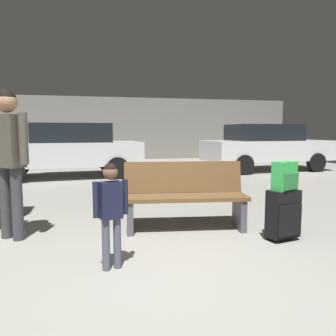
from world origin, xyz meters
name	(u,v)px	position (x,y,z in m)	size (l,w,h in m)	color
ground_plane	(123,199)	(0.00, 4.00, -0.05)	(18.00, 18.00, 0.10)	gray
garage_back_wall	(101,129)	(0.00, 12.86, 1.40)	(18.00, 0.12, 2.80)	slate
bench	(185,196)	(0.55, 1.54, 0.44)	(1.66, 0.74, 0.89)	brown
suitcase	(283,214)	(1.55, 0.81, 0.32)	(0.41, 0.29, 0.60)	black
backpack_bright	(285,176)	(1.55, 0.81, 0.77)	(0.32, 0.26, 0.34)	green
child	(111,205)	(-0.50, 0.43, 0.62)	(0.33, 0.19, 1.01)	#4C5160
adult	(9,148)	(-1.59, 1.63, 1.10)	(0.49, 0.43, 1.78)	#38383D
parked_car_side	(266,146)	(5.05, 7.41, 0.81)	(4.20, 1.99, 1.51)	silver
parked_car_far	(67,149)	(-1.21, 7.21, 0.81)	(4.22, 2.05, 1.51)	silver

